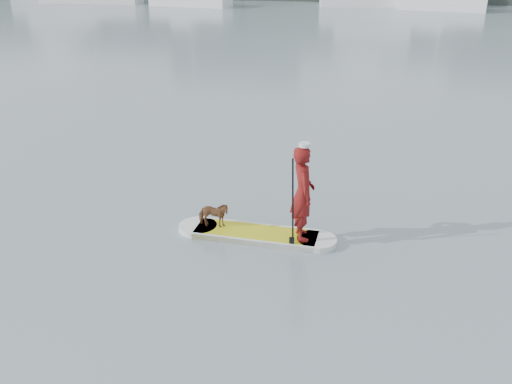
% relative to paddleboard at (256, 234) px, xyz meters
% --- Properties ---
extents(ground, '(140.00, 140.00, 0.00)m').
position_rel_paddleboard_xyz_m(ground, '(-3.50, -1.17, -0.06)').
color(ground, slate).
rests_on(ground, ground).
extents(paddleboard, '(3.30, 0.88, 0.12)m').
position_rel_paddleboard_xyz_m(paddleboard, '(0.00, 0.00, 0.00)').
color(paddleboard, '#C0BF12').
rests_on(paddleboard, ground).
extents(paddler, '(0.65, 0.80, 1.91)m').
position_rel_paddleboard_xyz_m(paddler, '(0.93, -0.03, 1.01)').
color(paddler, maroon).
rests_on(paddler, paddleboard).
extents(white_cap, '(0.22, 0.22, 0.07)m').
position_rel_paddleboard_xyz_m(white_cap, '(0.93, -0.03, 2.00)').
color(white_cap, silver).
rests_on(white_cap, paddler).
extents(dog, '(0.67, 0.33, 0.55)m').
position_rel_paddleboard_xyz_m(dog, '(-0.90, 0.03, 0.34)').
color(dog, brown).
rests_on(dog, paddleboard).
extents(paddle, '(0.10, 0.30, 2.00)m').
position_rel_paddleboard_xyz_m(paddle, '(0.79, -0.35, 0.74)').
color(paddle, black).
rests_on(paddle, ground).
extents(sailboat_e, '(7.48, 3.48, 10.43)m').
position_rel_paddleboard_xyz_m(sailboat_e, '(7.11, 43.77, 0.69)').
color(sailboat_e, white).
rests_on(sailboat_e, ground).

